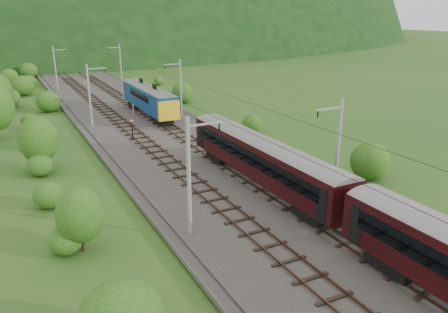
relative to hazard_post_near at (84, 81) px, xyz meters
name	(u,v)px	position (x,y,z in m)	size (l,w,h in m)	color
ground	(268,218)	(0.49, -67.84, -0.96)	(600.00, 600.00, 0.00)	#26541A
railbed	(209,174)	(0.49, -57.84, -0.81)	(14.00, 220.00, 0.30)	#38332D
track_left	(185,176)	(-1.91, -57.84, -0.59)	(2.40, 220.00, 0.27)	#553224
track_right	(232,167)	(2.89, -57.84, -0.59)	(2.40, 220.00, 0.27)	#553224
catenary_left	(90,95)	(-5.63, -35.84, 3.54)	(2.54, 192.28, 8.00)	gray
catenary_right	(180,87)	(6.62, -35.84, 3.54)	(2.54, 192.28, 8.00)	gray
overhead_wires	(208,100)	(0.49, -57.84, 6.14)	(4.83, 198.00, 0.03)	black
mountain_main	(22,38)	(0.49, 192.16, -0.96)	(504.00, 360.00, 244.00)	black
hazard_post_near	(84,81)	(0.00, 0.00, 0.00)	(0.14, 0.14, 1.32)	red
hazard_post_far	(133,110)	(0.92, -31.81, 0.18)	(0.18, 0.18, 1.68)	red
signal	(132,128)	(-2.75, -44.08, 0.75)	(0.27, 0.27, 2.41)	black
vegetation_left	(34,136)	(-13.24, -45.16, 1.45)	(11.87, 146.62, 6.79)	#1F5215
vegetation_right	(328,152)	(11.98, -60.75, 0.48)	(5.31, 103.82, 3.13)	#1F5215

